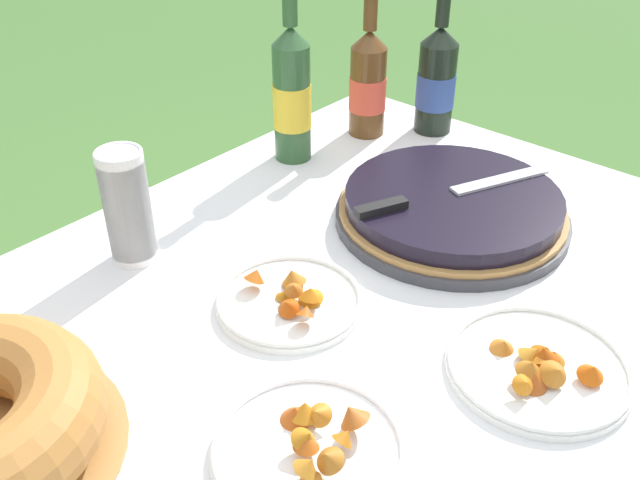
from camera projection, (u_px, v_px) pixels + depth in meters
name	position (u px, v px, depth m)	size (l,w,h in m)	color
garden_table	(315.00, 359.00, 1.07)	(1.42, 0.95, 0.77)	brown
tablecloth	(315.00, 323.00, 1.03)	(1.43, 0.96, 0.10)	white
berry_tart	(452.00, 208.00, 1.21)	(0.40, 0.40, 0.06)	#38383D
serving_knife	(439.00, 194.00, 1.18)	(0.35, 0.17, 0.01)	silver
cup_stack	(127.00, 207.00, 1.09)	(0.07, 0.07, 0.19)	white
cider_bottle_green	(292.00, 94.00, 1.36)	(0.07, 0.07, 0.35)	#2D562D
cider_bottle_amber	(368.00, 83.00, 1.47)	(0.08, 0.08, 0.30)	brown
juice_bottle_red	(436.00, 80.00, 1.48)	(0.08, 0.08, 0.31)	black
snack_plate_left	(539.00, 366.00, 0.92)	(0.24, 0.24, 0.05)	white
snack_plate_right	(310.00, 446.00, 0.81)	(0.23, 0.23, 0.06)	white
snack_plate_far	(290.00, 299.00, 1.03)	(0.22, 0.22, 0.05)	white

